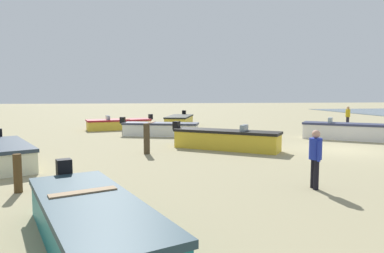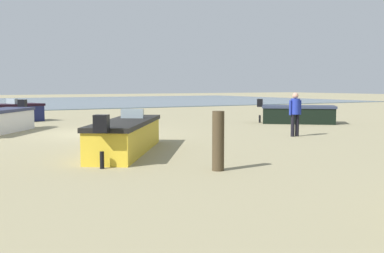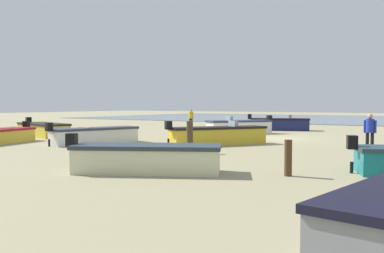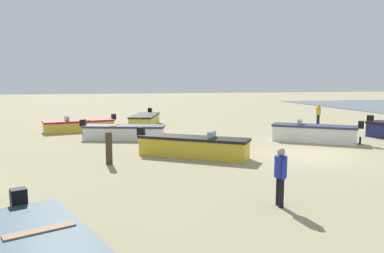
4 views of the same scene
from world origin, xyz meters
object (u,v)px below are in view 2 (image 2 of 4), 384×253
(mooring_post_near_water, at_px, (218,141))
(boat_black_9, at_px, (298,114))
(beach_walker_foreground, at_px, (295,111))
(boat_yellow_4, at_px, (127,136))

(mooring_post_near_water, bearing_deg, boat_black_9, -139.24)
(mooring_post_near_water, bearing_deg, beach_walker_foreground, -144.22)
(boat_yellow_4, xyz_separation_m, beach_walker_foreground, (-6.96, -0.83, 0.49))
(boat_black_9, bearing_deg, beach_walker_foreground, -3.59)
(boat_yellow_4, relative_size, boat_black_9, 1.27)
(boat_yellow_4, bearing_deg, boat_black_9, 59.39)
(boat_black_9, height_order, beach_walker_foreground, beach_walker_foreground)
(boat_black_9, relative_size, beach_walker_foreground, 2.35)
(boat_yellow_4, height_order, beach_walker_foreground, beach_walker_foreground)
(boat_yellow_4, height_order, mooring_post_near_water, mooring_post_near_water)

